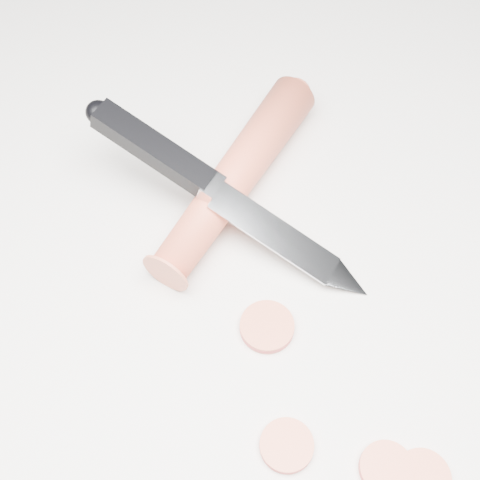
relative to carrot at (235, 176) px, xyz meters
name	(u,v)px	position (x,y,z in m)	size (l,w,h in m)	color
ground	(282,330)	(-0.02, -0.11, -0.02)	(2.40, 2.40, 0.00)	silver
carrot	(235,176)	(0.00, 0.00, 0.00)	(0.03, 0.03, 0.18)	#D4492E
carrot_slice_1	(386,468)	(-0.01, -0.22, -0.01)	(0.03, 0.03, 0.01)	#D15C3D
carrot_slice_2	(287,445)	(-0.05, -0.18, -0.01)	(0.03, 0.03, 0.01)	#D15C3D
carrot_slice_3	(267,327)	(-0.03, -0.11, -0.01)	(0.04, 0.04, 0.01)	#D15C3D
carrot_slice_4	(423,477)	(0.01, -0.23, -0.01)	(0.03, 0.03, 0.01)	#D15C3D
kitchen_knife	(228,196)	(-0.02, -0.02, 0.02)	(0.15, 0.20, 0.07)	silver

